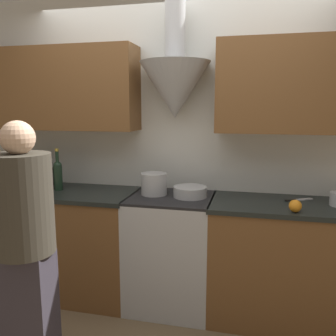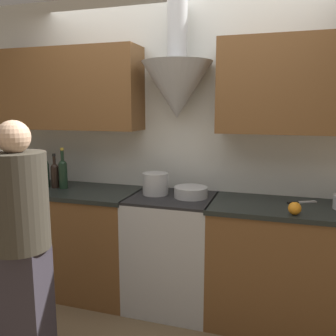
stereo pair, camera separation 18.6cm
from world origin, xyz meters
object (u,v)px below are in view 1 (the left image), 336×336
at_px(person_foreground_left, 25,244).
at_px(wine_bottle_7, 58,174).
at_px(wine_bottle_6, 49,176).
at_px(wine_bottle_1, 0,172).
at_px(wine_bottle_4, 30,174).
at_px(wine_bottle_2, 10,173).
at_px(mixing_bowl, 190,192).
at_px(stove_range, 171,251).
at_px(wine_bottle_5, 39,174).
at_px(orange_fruit, 295,206).
at_px(wine_bottle_3, 20,173).
at_px(stock_pot, 154,184).

bearing_deg(person_foreground_left, wine_bottle_7, 109.94).
height_order(wine_bottle_6, wine_bottle_7, wine_bottle_7).
height_order(wine_bottle_7, person_foreground_left, person_foreground_left).
xyz_separation_m(wine_bottle_1, wine_bottle_4, (0.29, 0.02, -0.01)).
bearing_deg(wine_bottle_2, mixing_bowl, 0.95).
bearing_deg(stove_range, wine_bottle_5, -179.42).
distance_m(wine_bottle_2, wine_bottle_5, 0.30).
distance_m(wine_bottle_7, person_foreground_left, 1.09).
xyz_separation_m(wine_bottle_7, person_foreground_left, (0.36, -1.00, -0.22)).
distance_m(wine_bottle_1, wine_bottle_6, 0.49).
relative_size(wine_bottle_6, orange_fruit, 3.54).
distance_m(stove_range, wine_bottle_6, 1.24).
bearing_deg(orange_fruit, person_foreground_left, -153.69).
distance_m(wine_bottle_5, wine_bottle_6, 0.10).
distance_m(wine_bottle_3, wine_bottle_5, 0.21).
relative_size(wine_bottle_5, orange_fruit, 3.89).
xyz_separation_m(stove_range, wine_bottle_7, (-1.00, 0.00, 0.61)).
xyz_separation_m(wine_bottle_5, person_foreground_left, (0.54, -0.99, -0.21)).
distance_m(wine_bottle_7, orange_fruit, 1.94).
distance_m(wine_bottle_5, wine_bottle_7, 0.18).
bearing_deg(wine_bottle_4, stove_range, -0.31).
bearing_deg(wine_bottle_5, orange_fruit, -5.76).
bearing_deg(wine_bottle_4, orange_fruit, -5.98).
height_order(wine_bottle_3, wine_bottle_6, wine_bottle_3).
height_order(stove_range, wine_bottle_2, wine_bottle_2).
xyz_separation_m(wine_bottle_4, mixing_bowl, (1.43, 0.02, -0.09)).
relative_size(wine_bottle_5, mixing_bowl, 1.26).
bearing_deg(stove_range, orange_fruit, -13.63).
xyz_separation_m(wine_bottle_1, wine_bottle_2, (0.09, 0.01, -0.01)).
relative_size(stove_range, wine_bottle_4, 2.82).
height_order(wine_bottle_4, orange_fruit, wine_bottle_4).
xyz_separation_m(wine_bottle_3, mixing_bowl, (1.54, 0.02, -0.09)).
bearing_deg(stock_pot, orange_fruit, -13.59).
bearing_deg(wine_bottle_7, wine_bottle_6, -178.31).
bearing_deg(wine_bottle_6, wine_bottle_7, 1.69).
relative_size(wine_bottle_2, stock_pot, 1.57).
height_order(wine_bottle_3, mixing_bowl, wine_bottle_3).
distance_m(wine_bottle_2, person_foreground_left, 1.32).
relative_size(wine_bottle_4, mixing_bowl, 1.24).
distance_m(wine_bottle_2, stock_pot, 1.33).
height_order(wine_bottle_2, stock_pot, wine_bottle_2).
xyz_separation_m(wine_bottle_5, orange_fruit, (2.11, -0.21, -0.10)).
xyz_separation_m(wine_bottle_1, wine_bottle_6, (0.49, 0.01, -0.02)).
distance_m(wine_bottle_3, stock_pot, 1.24).
relative_size(wine_bottle_1, stock_pot, 1.61).
xyz_separation_m(stove_range, wine_bottle_6, (-1.09, -0.00, 0.59)).
relative_size(mixing_bowl, person_foreground_left, 0.17).
bearing_deg(person_foreground_left, stove_range, 57.32).
distance_m(stove_range, stock_pot, 0.57).
xyz_separation_m(mixing_bowl, orange_fruit, (0.77, -0.25, 0.00)).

